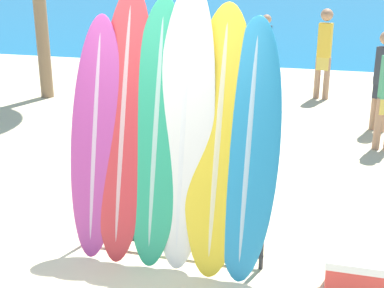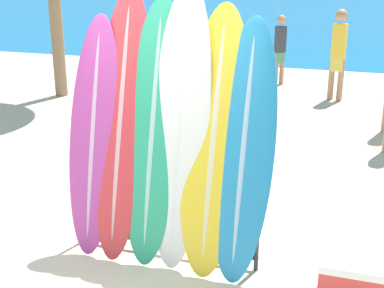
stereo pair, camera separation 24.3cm
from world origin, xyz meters
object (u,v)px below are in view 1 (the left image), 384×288
Objects in this scene: surfboard_slot_1 at (124,125)px; surfboard_slot_2 at (157,133)px; person_mid_beach at (265,47)px; surfboard_slot_3 at (184,128)px; surfboard_slot_4 at (218,141)px; person_far_left at (382,78)px; surfboard_rack at (169,212)px; person_near_water at (324,51)px; cooler_box at (357,276)px; surfboard_slot_5 at (249,150)px; surfboard_slot_0 at (96,138)px.

surfboard_slot_1 is 0.32m from surfboard_slot_2.
surfboard_slot_1 reaches higher than person_mid_beach.
surfboard_slot_3 reaches higher than surfboard_slot_4.
surfboard_slot_3 reaches higher than person_far_left.
surfboard_rack is 0.99× the size of person_near_water.
person_near_water is (1.23, 6.55, -0.21)m from surfboard_slot_2.
cooler_box is at bearing -7.67° from surfboard_slot_1.
person_mid_beach is 8.13m from cooler_box.
person_mid_beach is at bearing 150.55° from person_near_water.
surfboard_slot_4 is at bearing -85.84° from person_near_water.
person_far_left is at bearing 61.10° from surfboard_slot_1.
surfboard_slot_4 is 4.88m from person_far_left.
person_mid_beach is 3.79m from person_far_left.
surfboard_slot_1 is 0.57m from surfboard_slot_3.
surfboard_rack is at bearing -89.49° from person_near_water.
person_near_water is (1.55, 6.54, -0.25)m from surfboard_slot_1.
surfboard_slot_2 reaches higher than surfboard_slot_4.
surfboard_slot_4 is at bearing -0.47° from surfboard_slot_1.
surfboard_slot_3 is 0.32m from surfboard_slot_4.
surfboard_slot_5 is at bearing 4.19° from surfboard_rack.
surfboard_slot_3 is 1.62× the size of person_mid_beach.
person_near_water is at bearing 79.36° from surfboard_slot_2.
surfboard_slot_3 is 1.08× the size of surfboard_slot_4.
surfboard_slot_1 is (-0.44, 0.08, 0.77)m from surfboard_rack.
surfboard_slot_0 is at bearing 174.20° from cooler_box.
surfboard_slot_3 is 5.00m from person_far_left.
surfboard_slot_5 reaches higher than person_far_left.
surfboard_slot_4 is 1.59m from cooler_box.
surfboard_slot_1 reaches higher than surfboard_slot_4.
surfboard_rack is 0.75× the size of surfboard_slot_2.
surfboard_slot_1 reaches higher than surfboard_slot_0.
surfboard_slot_4 reaches higher than person_far_left.
person_near_water reaches higher than person_far_left.
surfboard_slot_5 is (1.15, -0.03, -0.12)m from surfboard_slot_1.
surfboard_slot_4 is 0.27m from surfboard_slot_5.
surfboard_slot_4 is at bearing 9.09° from surfboard_rack.
surfboard_slot_4 reaches higher than surfboard_slot_0.
surfboard_slot_2 is at bearing -134.39° from person_mid_beach.
surfboard_slot_4 is 7.65m from person_mid_beach.
person_near_water is (0.67, 6.55, -0.19)m from surfboard_slot_4.
surfboard_slot_4 is at bearing 176.15° from surfboard_slot_5.
surfboard_slot_4 is at bearing -0.26° from surfboard_slot_3.
surfboard_slot_0 is at bearing -178.18° from surfboard_slot_4.
person_mid_beach is (-0.19, 7.68, 0.39)m from surfboard_rack.
surfboard_slot_5 reaches higher than surfboard_rack.
surfboard_slot_0 reaches higher than cooler_box.
surfboard_rack is 0.80× the size of surfboard_slot_0.
surfboard_slot_5 is at bearing -128.18° from person_mid_beach.
surfboard_slot_1 is at bearing -93.31° from person_near_water.
person_far_left is (2.09, 4.66, 0.43)m from surfboard_rack.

